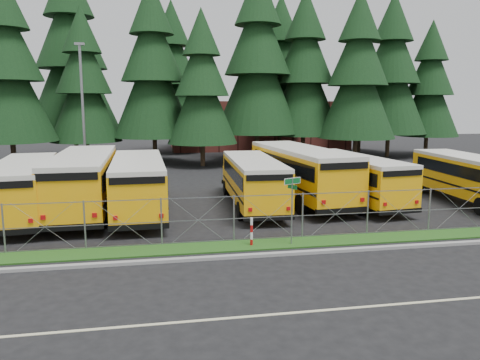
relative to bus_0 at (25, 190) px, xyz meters
name	(u,v)px	position (x,y,z in m)	size (l,w,h in m)	color
ground	(316,231)	(13.76, -5.16, -1.44)	(120.00, 120.00, 0.00)	black
curb	(343,250)	(13.76, -8.26, -1.38)	(50.00, 0.25, 0.12)	gray
grass_verge	(330,241)	(13.76, -6.86, -1.41)	(50.00, 1.40, 0.06)	#1A4B15
road_lane_line	(409,303)	(13.76, -13.16, -1.43)	(50.00, 0.12, 0.01)	beige
chainlink_fence	(325,215)	(13.76, -6.16, -0.44)	(44.00, 0.10, 2.00)	gray
brick_building	(257,125)	(19.76, 34.84, 1.56)	(22.00, 10.00, 6.00)	maroon
bus_0	(25,190)	(0.00, 0.00, 0.00)	(2.59, 10.98, 2.88)	#FFAA08
bus_1	(85,183)	(2.86, 0.71, 0.14)	(2.84, 12.05, 3.16)	#FFAA08
bus_2	(138,185)	(5.67, 0.02, 0.03)	(2.64, 11.18, 2.93)	#FFAA08
bus_4	(252,182)	(11.91, 0.39, -0.06)	(2.48, 10.53, 2.76)	#FFAA08
bus_5	(298,174)	(14.95, 1.58, 0.16)	(2.88, 12.20, 3.20)	#FFAA08
bus_6	(350,179)	(17.81, 0.47, -0.06)	(2.49, 10.56, 2.77)	#FFAA08
bus_east	(466,179)	(24.42, -0.87, -0.06)	(2.49, 10.56, 2.77)	#FFAA08
street_sign	(292,197)	(12.01, -7.04, 0.59)	(0.78, 0.51, 2.81)	gray
striped_bollard	(252,232)	(10.35, -6.93, -0.84)	(0.11, 0.11, 1.20)	#B20C0C
light_standard	(83,107)	(1.37, 11.91, 4.06)	(0.70, 0.35, 10.14)	gray
conifer_1	(7,71)	(-5.56, 18.52, 7.02)	(7.65, 7.65, 16.92)	black
conifer_2	(84,86)	(0.22, 21.48, 5.91)	(6.65, 6.65, 14.71)	black
conifer_3	(153,73)	(6.59, 21.20, 7.18)	(7.79, 7.79, 17.23)	black
conifer_4	(202,88)	(10.95, 18.19, 5.66)	(6.42, 6.42, 14.20)	black
conifer_5	(258,66)	(16.80, 21.28, 7.98)	(8.52, 8.52, 18.84)	black
conifer_6	(304,75)	(21.77, 21.68, 7.11)	(7.73, 7.73, 17.10)	black
conifer_7	(358,77)	(25.88, 17.91, 6.77)	(7.42, 7.42, 16.41)	black
conifer_8	(391,76)	(31.53, 22.14, 7.20)	(7.81, 7.81, 17.28)	black
conifer_9	(429,89)	(36.46, 22.70, 5.90)	(6.64, 6.64, 14.68)	black
conifer_10	(71,59)	(-1.57, 26.68, 8.80)	(9.26, 9.26, 20.47)	black
conifer_11	(172,78)	(8.82, 30.70, 7.24)	(7.85, 7.85, 17.35)	black
conifer_12	(280,76)	(20.74, 27.16, 7.39)	(7.99, 7.99, 17.66)	black
conifer_13	(361,88)	(30.70, 27.61, 6.11)	(6.83, 6.83, 15.09)	black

